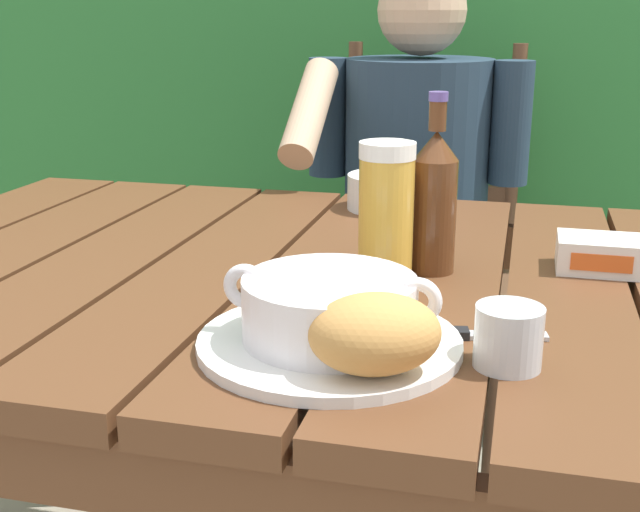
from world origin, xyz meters
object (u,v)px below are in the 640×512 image
(bread_roll, at_px, (375,334))
(table_knife, at_px, (466,334))
(beer_glass, at_px, (386,211))
(water_glass_small, at_px, (508,337))
(chair_near_diner, at_px, (421,264))
(person_eating, at_px, (412,192))
(diner_bowl, at_px, (388,192))
(butter_tub, at_px, (599,254))
(serving_plate, at_px, (329,343))
(beer_bottle, at_px, (434,199))
(soup_bowl, at_px, (330,307))

(bread_roll, bearing_deg, table_knife, 60.36)
(beer_glass, height_order, water_glass_small, beer_glass)
(chair_near_diner, height_order, person_eating, person_eating)
(bread_roll, xyz_separation_m, diner_bowl, (-0.11, 0.71, -0.02))
(person_eating, distance_m, butter_tub, 0.72)
(serving_plate, height_order, water_glass_small, water_glass_small)
(person_eating, height_order, bread_roll, person_eating)
(person_eating, relative_size, butter_tub, 10.66)
(chair_near_diner, relative_size, bread_roll, 6.60)
(person_eating, xyz_separation_m, beer_bottle, (0.12, -0.69, 0.14))
(water_glass_small, bearing_deg, serving_plate, 179.72)
(beer_bottle, distance_m, table_knife, 0.26)
(soup_bowl, relative_size, beer_bottle, 0.96)
(soup_bowl, xyz_separation_m, bread_roll, (0.06, -0.07, 0.00))
(beer_glass, bearing_deg, serving_plate, -93.67)
(serving_plate, height_order, beer_bottle, beer_bottle)
(butter_tub, bearing_deg, soup_bowl, -129.93)
(bread_roll, relative_size, beer_glass, 0.84)
(person_eating, height_order, butter_tub, person_eating)
(soup_bowl, distance_m, beer_glass, 0.25)
(serving_plate, bearing_deg, butter_tub, 50.07)
(butter_tub, bearing_deg, table_knife, -118.50)
(person_eating, distance_m, bread_roll, 1.06)
(serving_plate, xyz_separation_m, beer_bottle, (0.07, 0.29, 0.09))
(table_knife, xyz_separation_m, diner_bowl, (-0.19, 0.58, 0.03))
(chair_near_diner, relative_size, butter_tub, 9.01)
(chair_near_diner, relative_size, water_glass_small, 14.80)
(chair_near_diner, xyz_separation_m, beer_bottle, (0.12, -0.89, 0.37))
(chair_near_diner, distance_m, beer_bottle, 0.97)
(bread_roll, xyz_separation_m, table_knife, (0.08, 0.14, -0.05))
(chair_near_diner, relative_size, table_knife, 6.96)
(chair_near_diner, height_order, beer_bottle, chair_near_diner)
(water_glass_small, relative_size, butter_tub, 0.61)
(person_eating, relative_size, serving_plate, 4.28)
(person_eating, height_order, serving_plate, person_eating)
(diner_bowl, bearing_deg, soup_bowl, -85.84)
(bread_roll, height_order, table_knife, bread_roll)
(serving_plate, bearing_deg, table_knife, 24.88)
(water_glass_small, bearing_deg, butter_tub, 72.50)
(chair_near_diner, xyz_separation_m, butter_tub, (0.34, -0.83, 0.29))
(soup_bowl, distance_m, butter_tub, 0.46)
(diner_bowl, bearing_deg, bread_roll, -81.38)
(beer_bottle, xyz_separation_m, water_glass_small, (0.11, -0.29, -0.07))
(chair_near_diner, bearing_deg, soup_bowl, -87.75)
(soup_bowl, bearing_deg, beer_glass, 86.33)
(chair_near_diner, relative_size, beer_glass, 5.57)
(person_eating, relative_size, diner_bowl, 8.24)
(soup_bowl, height_order, beer_bottle, beer_bottle)
(bread_roll, distance_m, beer_bottle, 0.37)
(person_eating, xyz_separation_m, table_knife, (0.19, -0.92, 0.05))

